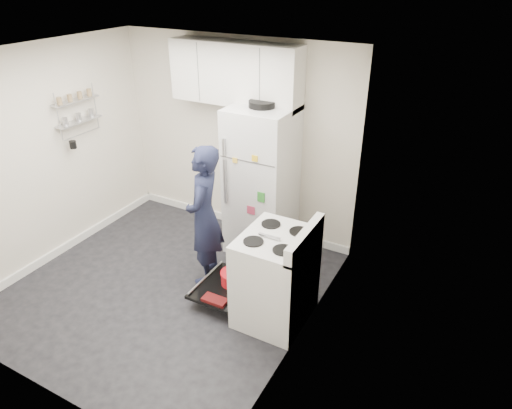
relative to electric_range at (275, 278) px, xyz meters
The scene contains 7 objects.
room 1.49m from the electric_range, behind, with size 3.21×3.21×2.51m.
electric_range is the anchor object (origin of this frame).
open_oven_door 0.63m from the electric_range, behind, with size 0.55×0.70×0.22m.
refrigerator 1.39m from the electric_range, 123.35° to the left, with size 0.72×0.74×1.88m.
upper_cabinets 2.38m from the electric_range, 132.27° to the left, with size 1.60×0.33×0.70m, color silver.
wall_shelf_rack 3.05m from the electric_range, behind, with size 0.14×0.60×0.61m.
person 1.04m from the electric_range, 166.80° to the left, with size 0.58×0.38×1.60m, color #181C36.
Camera 1 is at (2.82, -3.13, 3.21)m, focal length 32.00 mm.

